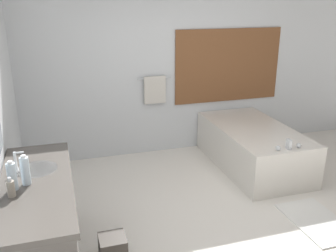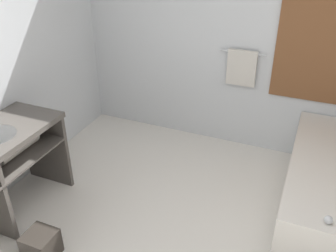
# 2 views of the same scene
# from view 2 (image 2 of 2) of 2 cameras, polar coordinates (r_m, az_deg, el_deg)

# --- Properties ---
(wall_back_with_blinds) EXTENTS (7.40, 0.13, 2.70)m
(wall_back_with_blinds) POSITION_cam_2_polar(r_m,az_deg,el_deg) (4.12, 16.46, 12.97)
(wall_back_with_blinds) COLOR silver
(wall_back_with_blinds) RESTS_ON ground_plane
(waste_bin) EXTENTS (0.24, 0.24, 0.24)m
(waste_bin) POSITION_cam_2_polar(r_m,az_deg,el_deg) (3.32, -18.76, -16.83)
(waste_bin) COLOR #2D2823
(waste_bin) RESTS_ON ground_plane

